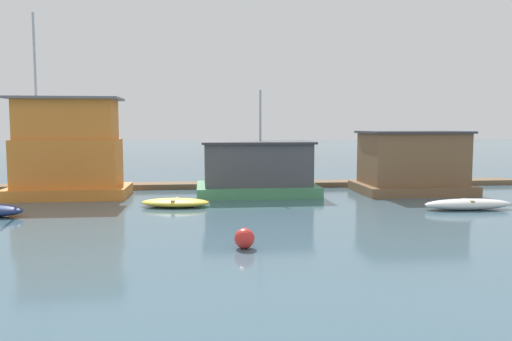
{
  "coord_description": "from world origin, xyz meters",
  "views": [
    {
      "loc": [
        -2.81,
        -26.5,
        3.73
      ],
      "look_at": [
        0.0,
        -1.0,
        1.4
      ],
      "focal_mm": 35.0,
      "sensor_mm": 36.0,
      "label": 1
    }
  ],
  "objects_px": {
    "mooring_post_far_right": "(84,181)",
    "houseboat_green": "(257,169)",
    "houseboat_orange": "(68,152)",
    "dinghy_yellow": "(175,203)",
    "houseboat_brown": "(412,163)",
    "buoy_red": "(244,238)",
    "mooring_post_near_right": "(120,179)",
    "dinghy_white": "(468,204)"
  },
  "relations": [
    {
      "from": "mooring_post_far_right",
      "to": "houseboat_green",
      "type": "bearing_deg",
      "value": -12.81
    },
    {
      "from": "houseboat_orange",
      "to": "dinghy_yellow",
      "type": "xyz_separation_m",
      "value": [
        5.63,
        -3.67,
        -2.15
      ]
    },
    {
      "from": "houseboat_brown",
      "to": "buoy_red",
      "type": "relative_size",
      "value": 9.56
    },
    {
      "from": "mooring_post_far_right",
      "to": "houseboat_orange",
      "type": "bearing_deg",
      "value": -95.77
    },
    {
      "from": "houseboat_brown",
      "to": "mooring_post_near_right",
      "type": "relative_size",
      "value": 4.32
    },
    {
      "from": "mooring_post_far_right",
      "to": "dinghy_white",
      "type": "bearing_deg",
      "value": -24.02
    },
    {
      "from": "houseboat_orange",
      "to": "houseboat_green",
      "type": "xyz_separation_m",
      "value": [
        9.81,
        0.09,
        -0.98
      ]
    },
    {
      "from": "houseboat_orange",
      "to": "mooring_post_near_right",
      "type": "bearing_deg",
      "value": 45.2
    },
    {
      "from": "buoy_red",
      "to": "houseboat_orange",
      "type": "bearing_deg",
      "value": 124.54
    },
    {
      "from": "dinghy_yellow",
      "to": "mooring_post_far_right",
      "type": "xyz_separation_m",
      "value": [
        -5.4,
        5.94,
        0.41
      ]
    },
    {
      "from": "mooring_post_near_right",
      "to": "houseboat_orange",
      "type": "bearing_deg",
      "value": -134.8
    },
    {
      "from": "houseboat_orange",
      "to": "houseboat_green",
      "type": "bearing_deg",
      "value": 0.52
    },
    {
      "from": "dinghy_yellow",
      "to": "dinghy_white",
      "type": "distance_m",
      "value": 13.14
    },
    {
      "from": "mooring_post_far_right",
      "to": "buoy_red",
      "type": "relative_size",
      "value": 1.96
    },
    {
      "from": "houseboat_orange",
      "to": "dinghy_yellow",
      "type": "height_order",
      "value": "houseboat_orange"
    },
    {
      "from": "houseboat_brown",
      "to": "mooring_post_far_right",
      "type": "xyz_separation_m",
      "value": [
        -18.16,
        2.59,
        -1.02
      ]
    },
    {
      "from": "houseboat_orange",
      "to": "houseboat_brown",
      "type": "xyz_separation_m",
      "value": [
        18.39,
        -0.32,
        -0.71
      ]
    },
    {
      "from": "buoy_red",
      "to": "mooring_post_near_right",
      "type": "bearing_deg",
      "value": 112.63
    },
    {
      "from": "buoy_red",
      "to": "dinghy_white",
      "type": "bearing_deg",
      "value": 29.36
    },
    {
      "from": "houseboat_green",
      "to": "houseboat_brown",
      "type": "bearing_deg",
      "value": -2.72
    },
    {
      "from": "dinghy_yellow",
      "to": "buoy_red",
      "type": "bearing_deg",
      "value": -72.99
    },
    {
      "from": "mooring_post_near_right",
      "to": "buoy_red",
      "type": "relative_size",
      "value": 2.21
    },
    {
      "from": "houseboat_orange",
      "to": "buoy_red",
      "type": "bearing_deg",
      "value": -55.46
    },
    {
      "from": "houseboat_green",
      "to": "buoy_red",
      "type": "height_order",
      "value": "houseboat_green"
    },
    {
      "from": "houseboat_orange",
      "to": "dinghy_yellow",
      "type": "distance_m",
      "value": 7.05
    },
    {
      "from": "dinghy_white",
      "to": "mooring_post_far_right",
      "type": "distance_m",
      "value": 20.09
    },
    {
      "from": "houseboat_brown",
      "to": "houseboat_green",
      "type": "bearing_deg",
      "value": 177.28
    },
    {
      "from": "houseboat_green",
      "to": "dinghy_yellow",
      "type": "relative_size",
      "value": 1.93
    },
    {
      "from": "houseboat_brown",
      "to": "buoy_red",
      "type": "bearing_deg",
      "value": -131.83
    },
    {
      "from": "houseboat_brown",
      "to": "dinghy_yellow",
      "type": "bearing_deg",
      "value": -165.29
    },
    {
      "from": "dinghy_yellow",
      "to": "dinghy_white",
      "type": "xyz_separation_m",
      "value": [
        12.95,
        -2.24,
        0.05
      ]
    },
    {
      "from": "dinghy_white",
      "to": "buoy_red",
      "type": "height_order",
      "value": "buoy_red"
    },
    {
      "from": "houseboat_brown",
      "to": "dinghy_white",
      "type": "bearing_deg",
      "value": -88.06
    },
    {
      "from": "dinghy_white",
      "to": "mooring_post_far_right",
      "type": "bearing_deg",
      "value": 155.98
    },
    {
      "from": "dinghy_white",
      "to": "buoy_red",
      "type": "xyz_separation_m",
      "value": [
        -10.46,
        -5.89,
        0.07
      ]
    },
    {
      "from": "houseboat_orange",
      "to": "houseboat_brown",
      "type": "distance_m",
      "value": 18.41
    },
    {
      "from": "houseboat_orange",
      "to": "dinghy_yellow",
      "type": "bearing_deg",
      "value": -33.08
    },
    {
      "from": "houseboat_green",
      "to": "mooring_post_near_right",
      "type": "distance_m",
      "value": 7.9
    },
    {
      "from": "houseboat_green",
      "to": "dinghy_white",
      "type": "distance_m",
      "value": 10.68
    },
    {
      "from": "houseboat_brown",
      "to": "dinghy_white",
      "type": "distance_m",
      "value": 5.76
    },
    {
      "from": "houseboat_orange",
      "to": "mooring_post_far_right",
      "type": "relative_size",
      "value": 7.7
    },
    {
      "from": "houseboat_orange",
      "to": "buoy_red",
      "type": "height_order",
      "value": "houseboat_orange"
    }
  ]
}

